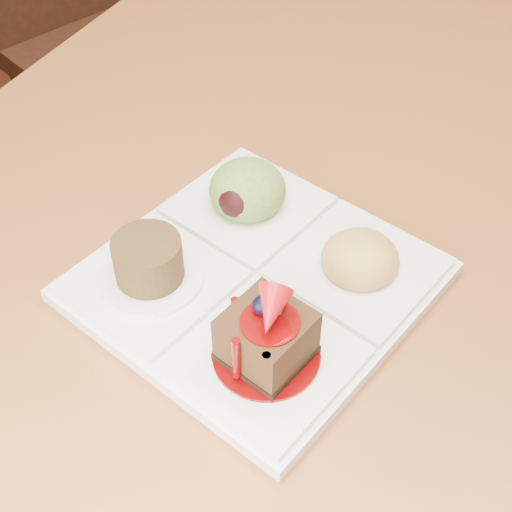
% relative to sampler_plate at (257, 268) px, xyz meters
% --- Properties ---
extents(ground, '(6.00, 6.00, 0.00)m').
position_rel_sampler_plate_xyz_m(ground, '(0.13, 0.39, -0.77)').
color(ground, '#5C2E1A').
extents(sampler_plate, '(0.28, 0.28, 0.09)m').
position_rel_sampler_plate_xyz_m(sampler_plate, '(0.00, 0.00, 0.00)').
color(sampler_plate, white).
rests_on(sampler_plate, dining_table).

